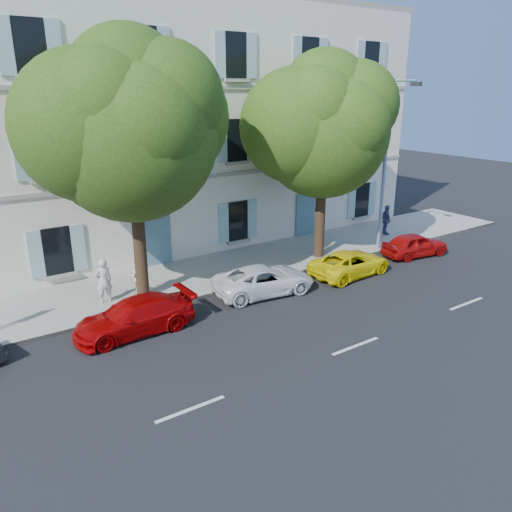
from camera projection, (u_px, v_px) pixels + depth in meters
ground at (282, 304)px, 19.38m from camera, size 90.00×90.00×0.00m
sidewalk at (223, 270)px, 22.84m from camera, size 36.00×4.50×0.15m
kerb at (249, 284)px, 21.14m from camera, size 36.00×0.16×0.16m
building at (164, 129)px, 25.45m from camera, size 28.00×7.00×12.00m
car_red_coupe at (135, 316)px, 16.96m from camera, size 4.19×1.76×1.21m
car_white_coupe at (264, 280)px, 20.23m from camera, size 4.42×2.47×1.17m
car_yellow_supercar at (350, 263)px, 22.26m from camera, size 4.13×2.11×1.12m
car_red_hatchback at (415, 245)px, 24.78m from camera, size 3.63×1.90×1.18m
tree_left at (131, 136)px, 17.75m from camera, size 6.23×6.23×9.66m
tree_right at (324, 133)px, 22.62m from camera, size 5.96×5.96×9.19m
street_lamp at (388, 158)px, 24.04m from camera, size 0.28×1.74×8.20m
pedestrian_a at (104, 281)px, 18.96m from camera, size 0.64×0.43×1.74m
pedestrian_b at (138, 276)px, 19.64m from camera, size 0.92×0.81×1.59m
pedestrian_c at (386, 220)px, 27.83m from camera, size 0.78×1.07×1.68m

